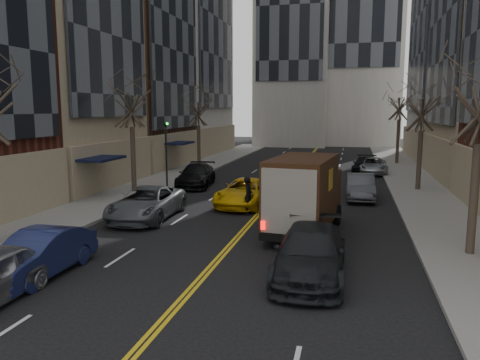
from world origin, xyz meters
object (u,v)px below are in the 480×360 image
object	(u,v)px
ups_truck	(305,195)
observer_sedan	(310,253)
taxi	(246,192)
pedestrian	(248,196)

from	to	relation	value
ups_truck	observer_sedan	bearing A→B (deg)	-75.75
taxi	observer_sedan	bearing A→B (deg)	-61.47
observer_sedan	taxi	distance (m)	11.25
pedestrian	taxi	bearing A→B (deg)	11.19
ups_truck	taxi	world-z (taller)	ups_truck
observer_sedan	taxi	size ratio (longest dim) A/B	1.02
ups_truck	pedestrian	distance (m)	4.34
ups_truck	taxi	size ratio (longest dim) A/B	1.19
ups_truck	observer_sedan	size ratio (longest dim) A/B	1.17
ups_truck	taxi	xyz separation A→B (m)	(-3.72, 5.07, -0.94)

